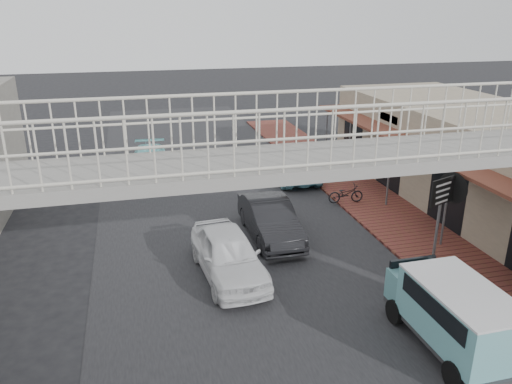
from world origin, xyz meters
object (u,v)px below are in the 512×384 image
angkot_van (455,309)px  motorcycle_near (346,194)px  angkot_far (149,161)px  arrow_sign (456,188)px  white_hatchback (228,254)px  dark_sedan (270,219)px  angkot_curb (293,167)px  motorcycle_far (314,164)px

angkot_van → motorcycle_near: angkot_van is taller
angkot_far → motorcycle_near: (7.95, -6.54, -0.16)m
motorcycle_near → arrow_sign: size_ratio=0.52×
white_hatchback → arrow_sign: 7.69m
white_hatchback → angkot_far: bearing=94.8°
white_hatchback → arrow_sign: (7.47, -0.56, 1.74)m
white_hatchback → angkot_far: size_ratio=0.95×
dark_sedan → motorcycle_near: dark_sedan is taller
motorcycle_near → dark_sedan: bearing=123.9°
motorcycle_near → arrow_sign: arrow_sign is taller
white_hatchback → motorcycle_near: 7.73m
dark_sedan → angkot_far: (-3.90, 8.90, -0.05)m
angkot_curb → angkot_van: 13.67m
dark_sedan → angkot_curb: size_ratio=1.02×
angkot_curb → angkot_far: bearing=-18.9°
dark_sedan → angkot_far: 9.72m
angkot_van → motorcycle_near: size_ratio=2.42×
white_hatchback → angkot_curb: white_hatchback is taller
white_hatchback → angkot_van: (4.58, -4.95, 0.41)m
motorcycle_near → motorcycle_far: bearing=1.9°
angkot_far → motorcycle_near: size_ratio=2.98×
white_hatchback → dark_sedan: bearing=45.2°
angkot_far → angkot_van: (6.45, -16.25, 0.49)m
angkot_far → angkot_curb: bearing=-16.2°
white_hatchback → angkot_curb: 10.03m
angkot_curb → motorcycle_far: angkot_curb is taller
dark_sedan → white_hatchback: bearing=-130.6°
dark_sedan → motorcycle_near: bearing=30.0°
angkot_curb → dark_sedan: bearing=66.8°
angkot_far → angkot_van: 17.49m
angkot_curb → arrow_sign: bearing=106.9°
motorcycle_far → arrow_sign: (1.25, -9.65, 1.91)m
angkot_van → arrow_sign: bearing=56.0°
angkot_curb → white_hatchback: bearing=62.1°
angkot_curb → arrow_sign: (2.49, -9.26, 1.89)m
angkot_far → motorcycle_near: bearing=-34.9°
white_hatchback → dark_sedan: (2.04, 2.40, -0.03)m
angkot_van → dark_sedan: bearing=108.4°
dark_sedan → angkot_far: dark_sedan is taller
motorcycle_near → motorcycle_far: size_ratio=0.97×
angkot_van → motorcycle_far: 14.14m
dark_sedan → motorcycle_near: (4.05, 2.36, -0.21)m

